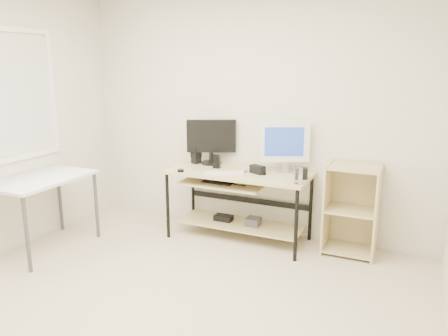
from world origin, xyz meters
name	(u,v)px	position (x,y,z in m)	size (l,w,h in m)	color
room	(133,141)	(-0.14, 0.04, 1.32)	(4.01, 4.01, 2.62)	beige
desk	(237,190)	(-0.03, 1.66, 0.54)	(1.50, 0.65, 0.75)	tan
side_table	(42,185)	(-1.68, 0.60, 0.67)	(0.60, 1.00, 0.75)	silver
shelf_unit	(352,209)	(1.15, 1.82, 0.45)	(0.50, 0.40, 0.90)	#CBB97F
black_monitor	(211,139)	(-0.42, 1.86, 1.04)	(0.52, 0.28, 0.50)	black
white_imac	(285,143)	(0.44, 1.81, 1.06)	(0.48, 0.25, 0.54)	silver
keyboard	(224,173)	(-0.11, 1.51, 0.76)	(0.41, 0.11, 0.01)	silver
mouse	(244,170)	(0.05, 1.67, 0.77)	(0.07, 0.11, 0.04)	#B3B3B8
center_speaker	(258,170)	(0.21, 1.66, 0.79)	(0.17, 0.07, 0.08)	black
speaker_left	(196,155)	(-0.59, 1.81, 0.85)	(0.12, 0.12, 0.19)	black
speaker_right	(303,173)	(0.69, 1.64, 0.80)	(0.09, 0.09, 0.11)	black
audio_controller	(217,162)	(-0.28, 1.69, 0.82)	(0.07, 0.05, 0.15)	black
volume_puck	(181,171)	(-0.55, 1.39, 0.76)	(0.07, 0.07, 0.03)	black
smartphone	(263,173)	(0.26, 1.67, 0.75)	(0.06, 0.12, 0.01)	black
coaster	(298,183)	(0.69, 1.45, 0.75)	(0.10, 0.10, 0.01)	#926242
drinking_glass	(298,175)	(0.69, 1.45, 0.83)	(0.08, 0.08, 0.15)	white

